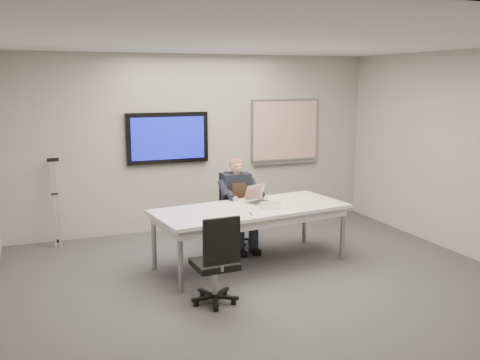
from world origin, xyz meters
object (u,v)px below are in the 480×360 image
object	(u,v)px
office_chair_far	(235,222)
laptop	(257,198)
conference_table	(251,214)
office_chair_near	(216,277)
seated_person	(241,213)

from	to	relation	value
office_chair_far	laptop	xyz separation A→B (m)	(0.05, -0.69, 0.51)
office_chair_far	laptop	bearing A→B (deg)	-74.31
conference_table	office_chair_near	bearing A→B (deg)	-136.12
laptop	office_chair_near	bearing A→B (deg)	-150.59
conference_table	office_chair_far	world-z (taller)	office_chair_far
conference_table	office_chair_near	size ratio (longest dim) A/B	2.60
office_chair_far	office_chair_near	bearing A→B (deg)	-104.92
conference_table	office_chair_near	xyz separation A→B (m)	(-0.84, -1.04, -0.37)
laptop	seated_person	bearing A→B (deg)	75.98
laptop	office_chair_far	bearing A→B (deg)	72.41
office_chair_near	office_chair_far	bearing A→B (deg)	-119.31
office_chair_far	office_chair_near	world-z (taller)	office_chair_far
office_chair_far	seated_person	world-z (taller)	seated_person
office_chair_far	seated_person	xyz separation A→B (m)	(-0.01, -0.25, 0.20)
office_chair_far	seated_person	distance (m)	0.32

